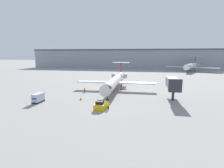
{
  "coord_description": "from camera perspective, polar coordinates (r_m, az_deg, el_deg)",
  "views": [
    {
      "loc": [
        9.11,
        -37.34,
        12.36
      ],
      "look_at": [
        0.0,
        14.55,
        3.3
      ],
      "focal_mm": 28.0,
      "sensor_mm": 36.0,
      "label": 1
    }
  ],
  "objects": [
    {
      "name": "luggage_cart",
      "position": [
        48.9,
        -22.96,
        -4.24
      ],
      "size": [
        1.73,
        3.45,
        2.38
      ],
      "color": "#232326",
      "rests_on": "ground"
    },
    {
      "name": "traffic_cone_left",
      "position": [
        48.39,
        -10.18,
        -4.78
      ],
      "size": [
        0.65,
        0.65,
        0.74
      ],
      "color": "black",
      "rests_on": "ground"
    },
    {
      "name": "ground_plane",
      "position": [
        40.38,
        -3.61,
        -8.09
      ],
      "size": [
        600.0,
        600.0,
        0.0
      ],
      "primitive_type": "plane",
      "color": "gray"
    },
    {
      "name": "terminal_building",
      "position": [
        157.66,
        6.71,
        8.23
      ],
      "size": [
        180.0,
        16.8,
        16.69
      ],
      "color": "#8C939E",
      "rests_on": "ground"
    },
    {
      "name": "airplane_main",
      "position": [
        60.07,
        1.13,
        1.07
      ],
      "size": [
        27.29,
        33.76,
        8.93
      ],
      "color": "silver",
      "rests_on": "ground"
    },
    {
      "name": "worker_near_tug",
      "position": [
        39.7,
        -1.23,
        -7.06
      ],
      "size": [
        0.4,
        0.24,
        1.68
      ],
      "color": "#232838",
      "rests_on": "ground"
    },
    {
      "name": "jet_bridge",
      "position": [
        50.79,
        19.19,
        0.23
      ],
      "size": [
        3.2,
        9.67,
        6.19
      ],
      "color": "#2D2D33",
      "rests_on": "ground"
    },
    {
      "name": "worker_by_wing",
      "position": [
        57.28,
        -8.96,
        -1.92
      ],
      "size": [
        0.4,
        0.24,
        1.71
      ],
      "color": "#232838",
      "rests_on": "ground"
    },
    {
      "name": "pushback_tug",
      "position": [
        40.85,
        -3.68,
        -6.8
      ],
      "size": [
        2.34,
        4.71,
        1.94
      ],
      "color": "yellow",
      "rests_on": "ground"
    },
    {
      "name": "airplane_parked_far_left",
      "position": [
        136.97,
        24.47,
        5.36
      ],
      "size": [
        33.13,
        29.04,
        10.93
      ],
      "color": "white",
      "rests_on": "ground"
    }
  ]
}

